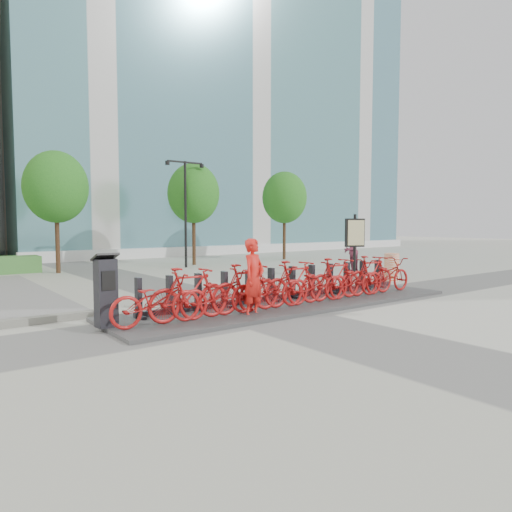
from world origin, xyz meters
TOP-DOWN VIEW (x-y plane):
  - ground at (0.00, 0.00)m, footprint 120.00×120.00m
  - glass_building at (14.00, 26.00)m, footprint 32.00×16.00m
  - tree_1 at (-1.50, 12.00)m, footprint 2.60×2.60m
  - tree_2 at (5.00, 12.00)m, footprint 2.60×2.60m
  - tree_3 at (11.00, 12.00)m, footprint 2.60×2.60m
  - streetlamp at (4.00, 11.00)m, footprint 2.00×0.20m
  - dock_pad at (1.30, 0.30)m, footprint 9.60×2.40m
  - dock_rail_posts at (1.36, 0.77)m, footprint 8.02×0.50m
  - bike_0 at (-2.60, -0.05)m, footprint 1.90×0.66m
  - bike_1 at (-1.88, -0.05)m, footprint 1.84×0.52m
  - bike_2 at (-1.16, -0.05)m, footprint 1.90×0.66m
  - bike_3 at (-0.44, -0.05)m, footprint 1.84×0.52m
  - bike_4 at (0.28, -0.05)m, footprint 1.90×0.66m
  - bike_5 at (1.00, -0.05)m, footprint 1.84×0.52m
  - bike_6 at (1.72, -0.05)m, footprint 1.90×0.66m
  - bike_7 at (2.44, -0.05)m, footprint 1.84×0.52m
  - bike_8 at (3.16, -0.05)m, footprint 1.90×0.66m
  - bike_9 at (3.88, -0.05)m, footprint 1.84×0.52m
  - bike_10 at (4.60, -0.05)m, footprint 1.90×0.66m
  - kiosk at (-3.44, 0.39)m, footprint 0.46×0.39m
  - worker_red at (-0.38, -0.25)m, footprint 0.74×0.62m
  - pedestrian at (8.92, 5.14)m, footprint 1.02×0.87m
  - construction_barrel at (7.44, 1.89)m, footprint 0.59×0.59m
  - map_sign at (7.44, 3.62)m, footprint 0.78×0.42m

SIDE VIEW (x-z plane):
  - ground at x=0.00m, z-range 0.00..0.00m
  - dock_pad at x=1.30m, z-range 0.00..0.08m
  - construction_barrel at x=7.44m, z-range 0.00..1.01m
  - dock_rail_posts at x=1.36m, z-range 0.08..0.93m
  - bike_0 at x=-2.60m, z-range 0.08..1.08m
  - bike_2 at x=-1.16m, z-range 0.08..1.08m
  - bike_4 at x=0.28m, z-range 0.08..1.08m
  - bike_6 at x=1.72m, z-range 0.08..1.08m
  - bike_8 at x=3.16m, z-range 0.08..1.08m
  - bike_10 at x=4.60m, z-range 0.08..1.08m
  - bike_1 at x=-1.88m, z-range 0.08..1.19m
  - bike_3 at x=-0.44m, z-range 0.08..1.19m
  - bike_5 at x=1.00m, z-range 0.08..1.19m
  - bike_7 at x=2.44m, z-range 0.08..1.19m
  - bike_9 at x=3.88m, z-range 0.08..1.19m
  - kiosk at x=-3.44m, z-range 0.05..1.49m
  - worker_red at x=-0.38m, z-range 0.00..1.74m
  - pedestrian at x=8.92m, z-range 0.00..1.81m
  - map_sign at x=7.44m, z-range 0.39..2.83m
  - streetlamp at x=4.00m, z-range 0.63..5.63m
  - tree_1 at x=-1.50m, z-range 1.04..6.14m
  - tree_2 at x=5.00m, z-range 1.04..6.14m
  - tree_3 at x=11.00m, z-range 1.04..6.14m
  - glass_building at x=14.00m, z-range 0.00..24.00m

